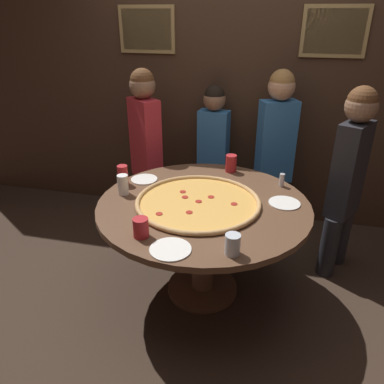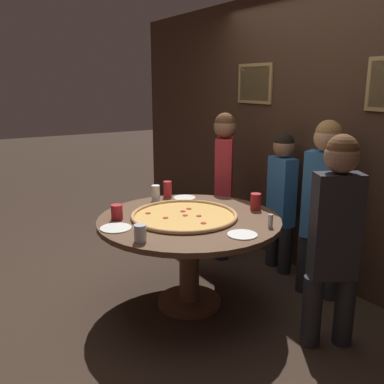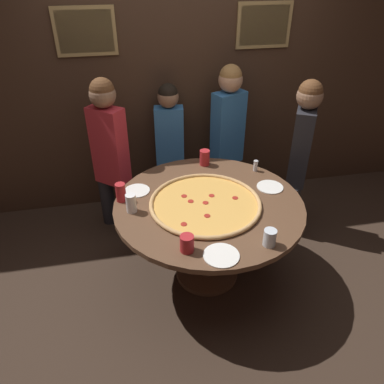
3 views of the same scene
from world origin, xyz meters
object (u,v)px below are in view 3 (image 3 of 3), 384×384
Objects in this scene: diner_centre_back at (110,150)px; drink_cup_near_right at (121,192)px; drink_cup_far_right at (205,158)px; white_plate_beside_cup at (270,187)px; condiment_shaker at (256,166)px; white_plate_near_front at (221,255)px; white_plate_right_side at (137,191)px; drink_cup_far_left at (131,203)px; diner_far_right at (170,141)px; dining_table at (208,218)px; giant_pizza at (205,203)px; drink_cup_by_shaker at (270,238)px; diner_side_left at (228,131)px; diner_far_left at (300,150)px; drink_cup_near_left at (187,243)px.

drink_cup_near_right is at bearing 135.82° from diner_centre_back.
diner_centre_back is (-0.81, 0.26, 0.03)m from drink_cup_far_right.
condiment_shaker is (-0.03, 0.28, 0.05)m from white_plate_beside_cup.
white_plate_right_side is at bearing 118.38° from white_plate_near_front.
drink_cup_far_left is 1.18m from diner_far_right.
dining_table is at bearing -26.98° from white_plate_right_side.
drink_cup_by_shaker is (0.30, -0.52, 0.04)m from giant_pizza.
white_plate_beside_cup and white_plate_near_front have the same top height.
condiment_shaker is 0.07× the size of diner_side_left.
diner_far_left is (1.10, -0.57, 0.08)m from diner_far_right.
white_plate_beside_cup is (0.26, 0.65, -0.05)m from drink_cup_by_shaker.
white_plate_beside_cup is at bearing -47.75° from drink_cup_far_right.
drink_cup_by_shaker reaches higher than giant_pizza.
drink_cup_far_left is at bearing 177.34° from giant_pizza.
giant_pizza reaches higher than white_plate_near_front.
condiment_shaker is (1.14, 0.23, -0.02)m from drink_cup_near_right.
condiment_shaker is at bearing 6.99° from white_plate_right_side.
dining_table is 1.11m from diner_far_right.
drink_cup_near_left is 0.99m from white_plate_beside_cup.
giant_pizza is at bearing 168.11° from diner_centre_back.
drink_cup_near_right is 1.25× the size of drink_cup_by_shaker.
diner_far_right is 1.24m from diner_far_left.
diner_far_left is (0.97, 0.52, 0.24)m from dining_table.
dining_table is at bearing 35.89° from giant_pizza.
white_plate_near_front is at bearing 154.63° from diner_centre_back.
condiment_shaker is at bearing 95.65° from white_plate_beside_cup.
dining_table is 0.98× the size of diner_far_left.
giant_pizza is 0.57× the size of diner_far_left.
diner_centre_back reaches higher than diner_far_left.
white_plate_beside_cup is 1.06m from white_plate_right_side.
giant_pizza is at bearing 120.22° from drink_cup_by_shaker.
drink_cup_by_shaker reaches higher than dining_table.
diner_far_right is at bearing -30.84° from diner_side_left.
giant_pizza is 0.52m from drink_cup_near_left.
drink_cup_by_shaker is at bearing 61.13° from diner_side_left.
white_plate_near_front is at bearing -95.89° from dining_table.
diner_side_left is at bearing 38.72° from drink_cup_near_right.
drink_cup_near_right is 0.10× the size of diner_side_left.
drink_cup_near_right is at bearing 68.81° from diner_far_right.
white_plate_near_front is 1.57m from diner_centre_back.
dining_table is 1.71× the size of giant_pizza.
diner_centre_back is (-0.45, 1.33, 0.04)m from drink_cup_near_left.
drink_cup_by_shaker is (0.91, -0.70, -0.01)m from drink_cup_near_right.
diner_side_left is (-0.10, 0.90, 0.10)m from white_plate_beside_cup.
diner_far_left is at bearing 56.71° from drink_cup_by_shaker.
drink_cup_by_shaker is 0.08× the size of diner_centre_back.
drink_cup_near_left is 0.50× the size of white_plate_near_front.
drink_cup_near_left is 0.08× the size of diner_far_left.
diner_side_left is (-0.54, 0.49, 0.01)m from diner_far_left.
diner_far_left is (0.47, 0.14, 0.04)m from condiment_shaker.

